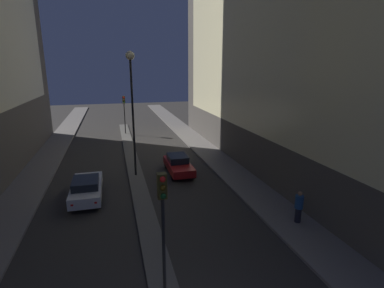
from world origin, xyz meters
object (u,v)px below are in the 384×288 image
(car_left_lane, at_px, (87,188))
(car_right_lane, at_px, (178,164))
(traffic_light_mid, at_px, (124,106))
(pedestrian_on_right_sidewalk, at_px, (299,206))
(traffic_light_near, at_px, (163,208))
(street_lamp, at_px, (132,86))

(car_left_lane, distance_m, car_right_lane, 7.46)
(car_left_lane, relative_size, car_right_lane, 1.05)
(traffic_light_mid, xyz_separation_m, pedestrian_on_right_sidewalk, (7.79, -25.11, -2.48))
(car_right_lane, distance_m, pedestrian_on_right_sidewalk, 10.57)
(traffic_light_near, relative_size, car_left_lane, 1.00)
(street_lamp, height_order, pedestrian_on_right_sidewalk, street_lamp)
(traffic_light_mid, height_order, street_lamp, street_lamp)
(traffic_light_near, distance_m, car_left_lane, 10.53)
(traffic_light_mid, relative_size, car_left_lane, 1.00)
(traffic_light_mid, distance_m, street_lamp, 15.82)
(traffic_light_near, relative_size, street_lamp, 0.51)
(car_right_lane, bearing_deg, traffic_light_mid, 102.22)
(pedestrian_on_right_sidewalk, bearing_deg, car_right_lane, 114.78)
(street_lamp, height_order, car_left_lane, street_lamp)
(traffic_light_near, height_order, traffic_light_mid, same)
(car_right_lane, bearing_deg, car_left_lane, -154.25)
(street_lamp, bearing_deg, traffic_light_mid, 90.00)
(traffic_light_mid, bearing_deg, street_lamp, -90.00)
(car_left_lane, bearing_deg, car_right_lane, 25.75)
(pedestrian_on_right_sidewalk, bearing_deg, car_left_lane, 150.35)
(car_right_lane, bearing_deg, traffic_light_near, -104.69)
(traffic_light_mid, relative_size, car_right_lane, 1.06)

